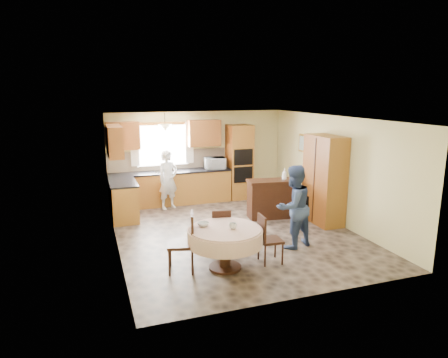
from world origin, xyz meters
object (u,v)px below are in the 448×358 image
object	(u,v)px
oven_tower	(239,162)
chair_left	(186,239)
sideboard	(273,200)
chair_right	(267,236)
person_dining	(293,207)
dining_table	(225,237)
chair_back	(221,229)
person_sink	(168,180)
cupboard	(324,180)

from	to	relation	value
oven_tower	chair_left	size ratio (longest dim) A/B	2.05
oven_tower	sideboard	distance (m)	2.08
chair_right	person_dining	size ratio (longest dim) A/B	0.54
dining_table	person_dining	world-z (taller)	person_dining
chair_right	person_dining	bearing A→B (deg)	-53.72
chair_back	person_dining	size ratio (longest dim) A/B	0.53
oven_tower	chair_left	bearing A→B (deg)	-121.85
sideboard	chair_right	bearing A→B (deg)	-111.09
oven_tower	dining_table	xyz separation A→B (m)	(-1.95, -4.34, -0.48)
sideboard	person_sink	xyz separation A→B (m)	(-2.26, 1.59, 0.33)
sideboard	person_sink	distance (m)	2.79
oven_tower	dining_table	world-z (taller)	oven_tower
sideboard	chair_left	distance (m)	3.52
oven_tower	chair_left	world-z (taller)	oven_tower
person_dining	sideboard	bearing A→B (deg)	-120.37
dining_table	chair_back	size ratio (longest dim) A/B	1.49
chair_left	person_dining	distance (m)	2.31
sideboard	dining_table	bearing A→B (deg)	-124.06
chair_left	person_dining	bearing A→B (deg)	113.06
oven_tower	chair_back	world-z (taller)	oven_tower
oven_tower	dining_table	size ratio (longest dim) A/B	1.63
sideboard	cupboard	xyz separation A→B (m)	(0.96, -0.73, 0.59)
cupboard	chair_right	bearing A→B (deg)	-143.47
chair_back	sideboard	bearing A→B (deg)	-127.27
sideboard	chair_right	xyz separation A→B (m)	(-1.27, -2.38, 0.05)
cupboard	chair_back	world-z (taller)	cupboard
cupboard	chair_back	xyz separation A→B (m)	(-2.86, -0.95, -0.55)
sideboard	chair_left	size ratio (longest dim) A/B	1.20
chair_left	chair_back	bearing A→B (deg)	137.49
person_sink	chair_right	bearing A→B (deg)	-98.01
chair_right	dining_table	bearing A→B (deg)	92.69
oven_tower	chair_left	xyz separation A→B (m)	(-2.61, -4.21, -0.49)
chair_left	person_sink	world-z (taller)	person_sink
chair_right	person_sink	world-z (taller)	person_sink
dining_table	chair_right	xyz separation A→B (m)	(0.79, -0.01, -0.08)
sideboard	chair_back	world-z (taller)	sideboard
chair_left	chair_back	distance (m)	0.99
person_sink	person_dining	world-z (taller)	person_dining
chair_left	dining_table	bearing A→B (deg)	92.11
oven_tower	sideboard	bearing A→B (deg)	-86.72
sideboard	oven_tower	bearing A→B (deg)	100.25
dining_table	chair_back	world-z (taller)	chair_back
oven_tower	chair_back	xyz separation A→B (m)	(-1.79, -3.66, -0.58)
chair_right	person_sink	distance (m)	4.10
sideboard	person_sink	bearing A→B (deg)	151.92
oven_tower	chair_right	xyz separation A→B (m)	(-1.15, -4.36, -0.56)
chair_back	chair_right	xyz separation A→B (m)	(0.64, -0.70, 0.01)
sideboard	person_dining	world-z (taller)	person_dining
chair_back	person_dining	bearing A→B (deg)	-175.76
chair_left	chair_back	xyz separation A→B (m)	(0.82, 0.55, -0.09)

